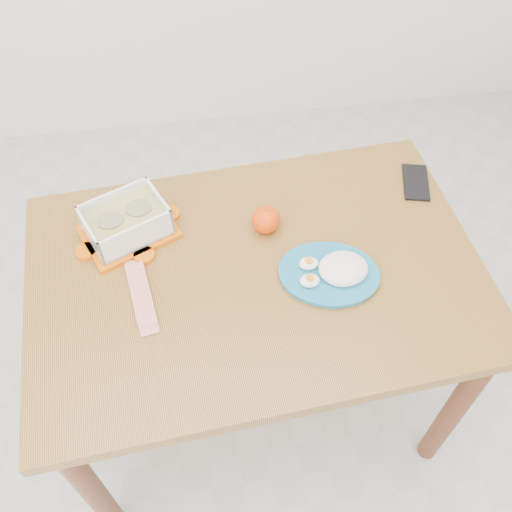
{
  "coord_description": "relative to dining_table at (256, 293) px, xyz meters",
  "views": [
    {
      "loc": [
        -0.03,
        -0.64,
        1.92
      ],
      "look_at": [
        0.09,
        0.2,
        0.81
      ],
      "focal_mm": 40.0,
      "sensor_mm": 36.0,
      "label": 1
    }
  ],
  "objects": [
    {
      "name": "smartphone",
      "position": [
        0.5,
        0.24,
        0.11
      ],
      "size": [
        0.1,
        0.15,
        0.01
      ],
      "primitive_type": "cube",
      "rotation": [
        0.0,
        0.0,
        -0.24
      ],
      "color": "black",
      "rests_on": "dining_table"
    },
    {
      "name": "candy_bar",
      "position": [
        -0.29,
        -0.04,
        0.11
      ],
      "size": [
        0.08,
        0.19,
        0.02
      ],
      "primitive_type": "cube",
      "rotation": [
        0.0,
        0.0,
        1.74
      ],
      "color": "red",
      "rests_on": "dining_table"
    },
    {
      "name": "ground",
      "position": [
        -0.09,
        -0.2,
        -0.65
      ],
      "size": [
        3.5,
        3.5,
        0.0
      ],
      "primitive_type": "plane",
      "color": "#B7B7B2",
      "rests_on": "ground"
    },
    {
      "name": "rice_plate",
      "position": [
        0.19,
        -0.05,
        0.13
      ],
      "size": [
        0.3,
        0.3,
        0.07
      ],
      "rotation": [
        0.0,
        0.0,
        -0.24
      ],
      "color": "teal",
      "rests_on": "dining_table"
    },
    {
      "name": "dining_table",
      "position": [
        0.0,
        0.0,
        0.0
      ],
      "size": [
        1.2,
        0.85,
        0.75
      ],
      "rotation": [
        0.0,
        0.0,
        0.08
      ],
      "color": "olive",
      "rests_on": "ground"
    },
    {
      "name": "orange_fruit",
      "position": [
        0.05,
        0.13,
        0.14
      ],
      "size": [
        0.08,
        0.08,
        0.08
      ],
      "primitive_type": "sphere",
      "color": "#FF3805",
      "rests_on": "dining_table"
    },
    {
      "name": "food_container",
      "position": [
        -0.32,
        0.17,
        0.15
      ],
      "size": [
        0.28,
        0.26,
        0.1
      ],
      "rotation": [
        0.0,
        0.0,
        0.42
      ],
      "color": "#E25C06",
      "rests_on": "dining_table"
    }
  ]
}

